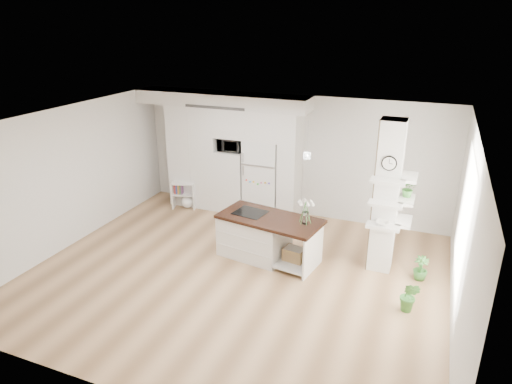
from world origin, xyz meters
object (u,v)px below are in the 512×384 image
Objects in this scene: refrigerator at (263,177)px; bookshelf at (185,196)px; kitchen_island at (260,235)px; floor_plant_a at (410,296)px.

refrigerator reaches higher than bookshelf.
refrigerator is at bearing 118.54° from kitchen_island.
kitchen_island reaches higher than floor_plant_a.
kitchen_island is at bearing -48.00° from bookshelf.
refrigerator reaches higher than kitchen_island.
floor_plant_a is (5.25, -2.32, -0.02)m from bookshelf.
floor_plant_a is at bearing -6.82° from kitchen_island.
refrigerator reaches higher than floor_plant_a.
kitchen_island reaches higher than bookshelf.
bookshelf is at bearing -168.36° from refrigerator.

